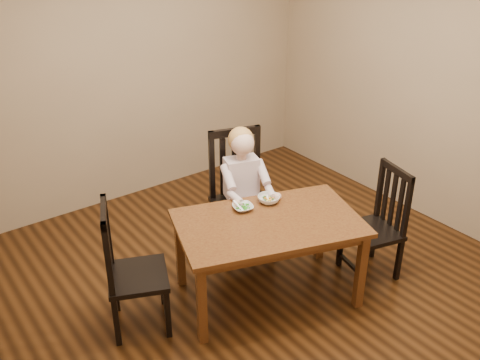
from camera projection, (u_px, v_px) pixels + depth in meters
room at (261, 127)px, 3.89m from camera, size 4.01×4.01×2.71m
dining_table at (269, 230)px, 4.03m from camera, size 1.56×1.21×0.68m
chair_child at (240, 196)px, 4.65m from camera, size 0.59×0.58×1.12m
chair_left at (130, 271)px, 3.78m from camera, size 0.55×0.56×1.01m
chair_right at (377, 225)px, 4.38m from camera, size 0.48×0.50×0.96m
toddler at (242, 182)px, 4.53m from camera, size 0.49×0.56×0.64m
bowl_peas at (243, 207)px, 4.14m from camera, size 0.19×0.19×0.04m
bowl_veg at (269, 199)px, 4.24m from camera, size 0.18×0.18×0.06m
fork at (239, 207)px, 4.10m from camera, size 0.03×0.13×0.05m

